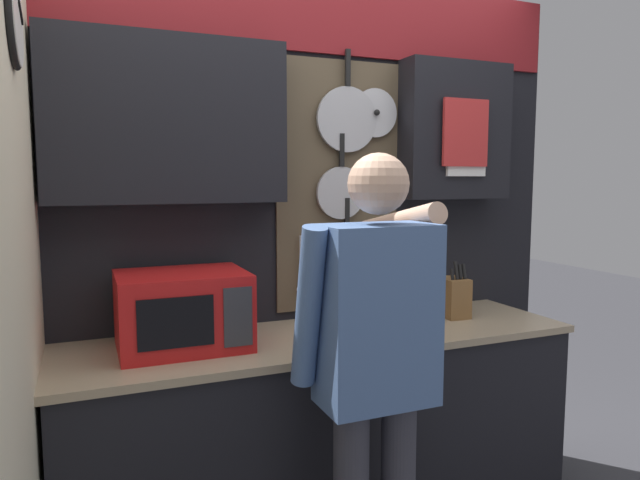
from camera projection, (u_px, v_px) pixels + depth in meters
name	position (u px, v px, depth m)	size (l,w,h in m)	color
base_cabinet_counter	(325.00, 437.00, 2.42)	(2.14, 0.60, 0.89)	black
back_wall_unit	(298.00, 195.00, 2.56)	(2.71, 0.23, 2.44)	black
side_wall	(16.00, 292.00, 1.54)	(0.07, 1.60, 2.44)	beige
microwave	(183.00, 310.00, 2.18)	(0.48, 0.38, 0.29)	red
knife_block	(453.00, 297.00, 2.66)	(0.12, 0.16, 0.27)	brown
utensil_crock	(379.00, 306.00, 2.52)	(0.11, 0.11, 0.34)	white
person	(375.00, 353.00, 1.89)	(0.54, 0.64, 1.62)	#383842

